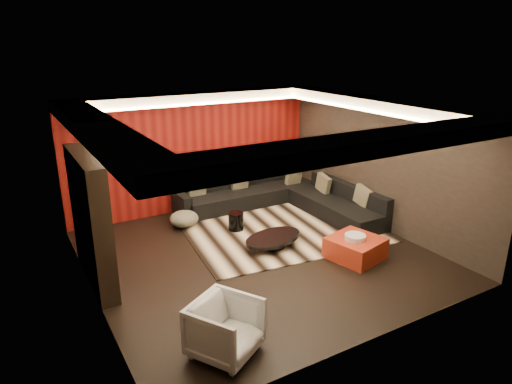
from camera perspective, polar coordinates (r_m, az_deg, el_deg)
floor at (r=8.79m, az=0.27°, el=-7.96°), size 6.00×6.00×0.02m
ceiling at (r=7.94m, az=0.31°, el=10.55°), size 6.00×6.00×0.02m
wall_back at (r=10.87m, az=-7.80°, el=5.01°), size 6.00×0.02×2.80m
wall_left at (r=7.30m, az=-20.56°, el=-2.87°), size 0.02×6.00×2.80m
wall_right at (r=10.06m, az=15.27°, el=3.42°), size 0.02×6.00×2.80m
red_feature_wall at (r=10.83m, az=-7.72°, el=4.97°), size 5.98×0.05×2.78m
soffit_back at (r=10.36m, az=-7.44°, el=11.62°), size 6.00×0.60×0.22m
soffit_front at (r=5.84m, az=13.93°, el=5.84°), size 6.00×0.60×0.22m
soffit_left at (r=7.01m, az=-19.26°, el=7.43°), size 0.60×4.80×0.22m
soffit_right at (r=9.60m, az=14.59°, el=10.64°), size 0.60×4.80×0.22m
cove_back at (r=10.06m, az=-6.65°, el=10.93°), size 4.80×0.08×0.04m
cove_front at (r=6.10m, az=11.67°, el=5.67°), size 4.80×0.08×0.04m
cove_left at (r=7.10m, az=-16.49°, el=7.09°), size 0.08×4.80×0.04m
cove_right at (r=9.38m, az=13.03°, el=10.03°), size 0.08×4.80×0.04m
tv_surround at (r=7.98m, az=-19.98°, el=-3.29°), size 0.30×2.00×2.20m
tv_screen at (r=7.89m, az=-19.13°, el=-0.73°), size 0.04×1.30×0.80m
tv_shelf at (r=8.16m, az=-18.57°, el=-5.71°), size 0.04×1.60×0.04m
rug at (r=9.87m, az=3.31°, el=-4.77°), size 4.33×3.45×0.02m
coffee_table at (r=9.05m, az=2.15°, el=-6.20°), size 1.54×1.54×0.22m
drum_stool at (r=9.80m, az=-2.51°, el=-3.66°), size 0.39×0.39×0.38m
striped_pouf at (r=10.10m, az=-8.98°, el=-3.32°), size 0.64×0.64×0.34m
white_side_table at (r=8.76m, az=12.20°, el=-6.70°), size 0.48×0.48×0.49m
orange_ottoman at (r=8.82m, az=12.31°, el=-6.85°), size 1.07×1.07×0.40m
armchair at (r=6.16m, az=-3.86°, el=-16.65°), size 1.11×1.12×0.75m
sectional_sofa at (r=10.99m, az=3.16°, el=-0.87°), size 3.65×3.50×0.75m
throw_pillows at (r=10.92m, az=3.33°, el=0.97°), size 3.18×2.80×0.50m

